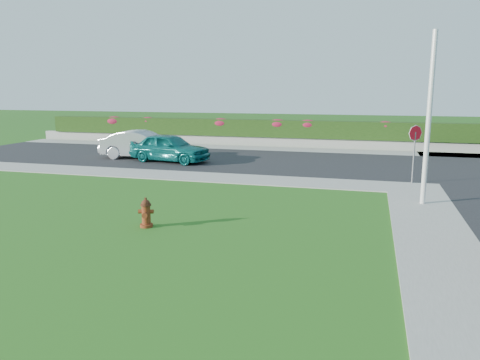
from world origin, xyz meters
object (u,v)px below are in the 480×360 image
(fire_hydrant, at_px, (146,213))
(stop_sign, at_px, (415,141))
(sedan_teal, at_px, (170,148))
(utility_pole, at_px, (429,120))
(sedan_silver, at_px, (143,145))

(fire_hydrant, bearing_deg, stop_sign, 32.38)
(fire_hydrant, distance_m, stop_sign, 11.07)
(sedan_teal, distance_m, stop_sign, 11.77)
(fire_hydrant, relative_size, utility_pole, 0.15)
(sedan_teal, xyz_separation_m, stop_sign, (11.46, -2.53, 0.95))
(sedan_silver, height_order, stop_sign, stop_sign)
(sedan_teal, xyz_separation_m, utility_pole, (11.52, -5.95, 1.98))
(sedan_teal, xyz_separation_m, sedan_silver, (-1.86, 0.68, 0.02))
(fire_hydrant, distance_m, sedan_silver, 12.78)
(sedan_silver, relative_size, stop_sign, 1.91)
(fire_hydrant, bearing_deg, sedan_silver, 102.34)
(sedan_teal, relative_size, utility_pole, 0.77)
(stop_sign, bearing_deg, sedan_silver, 151.91)
(sedan_silver, bearing_deg, sedan_teal, -113.85)
(stop_sign, bearing_deg, sedan_teal, 153.01)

